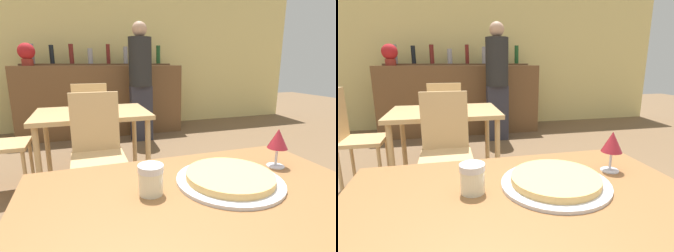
% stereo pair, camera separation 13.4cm
% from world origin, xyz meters
% --- Properties ---
extents(wall_back, '(8.00, 0.05, 2.80)m').
position_xyz_m(wall_back, '(0.00, 4.30, 1.40)').
color(wall_back, '#EAD684').
rests_on(wall_back, ground_plane).
extents(dining_table_near, '(1.15, 0.74, 0.76)m').
position_xyz_m(dining_table_near, '(0.00, 0.00, 0.68)').
color(dining_table_near, brown).
rests_on(dining_table_near, ground_plane).
extents(dining_table_far, '(1.05, 0.77, 0.72)m').
position_xyz_m(dining_table_far, '(-0.25, 1.91, 0.64)').
color(dining_table_far, tan).
rests_on(dining_table_far, ground_plane).
extents(bar_counter, '(2.60, 0.56, 1.14)m').
position_xyz_m(bar_counter, '(0.00, 3.79, 0.57)').
color(bar_counter, brown).
rests_on(bar_counter, ground_plane).
extents(bar_back_shelf, '(2.39, 0.24, 0.34)m').
position_xyz_m(bar_back_shelf, '(0.00, 3.93, 1.22)').
color(bar_back_shelf, brown).
rests_on(bar_back_shelf, bar_counter).
extents(chair_far_side_front, '(0.40, 0.40, 0.95)m').
position_xyz_m(chair_far_side_front, '(-0.25, 1.36, 0.55)').
color(chair_far_side_front, tan).
rests_on(chair_far_side_front, ground_plane).
extents(chair_far_side_back, '(0.40, 0.40, 0.95)m').
position_xyz_m(chair_far_side_back, '(-0.25, 2.46, 0.55)').
color(chair_far_side_back, tan).
rests_on(chair_far_side_back, ground_plane).
extents(pizza_tray, '(0.38, 0.38, 0.04)m').
position_xyz_m(pizza_tray, '(0.13, 0.06, 0.78)').
color(pizza_tray, silver).
rests_on(pizza_tray, dining_table_near).
extents(cheese_shaker, '(0.08, 0.08, 0.10)m').
position_xyz_m(cheese_shaker, '(-0.15, 0.07, 0.81)').
color(cheese_shaker, beige).
rests_on(cheese_shaker, dining_table_near).
extents(person_standing, '(0.34, 0.34, 1.76)m').
position_xyz_m(person_standing, '(0.53, 3.21, 0.96)').
color(person_standing, '#2D2D38').
rests_on(person_standing, ground_plane).
extents(wine_glass, '(0.08, 0.08, 0.16)m').
position_xyz_m(wine_glass, '(0.39, 0.13, 0.88)').
color(wine_glass, silver).
rests_on(wine_glass, dining_table_near).
extents(potted_plant, '(0.24, 0.24, 0.33)m').
position_xyz_m(potted_plant, '(-1.05, 3.74, 1.32)').
color(potted_plant, maroon).
rests_on(potted_plant, bar_counter).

